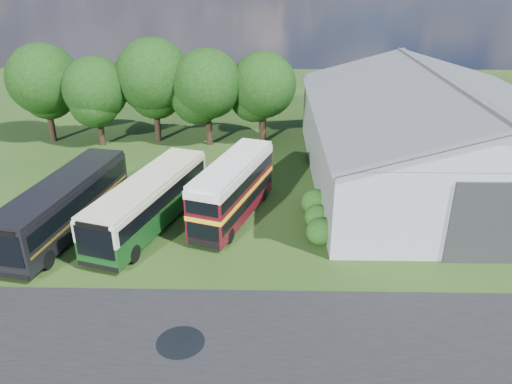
{
  "coord_description": "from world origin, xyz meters",
  "views": [
    {
      "loc": [
        2.27,
        -20.44,
        15.62
      ],
      "look_at": [
        1.68,
        8.0,
        2.43
      ],
      "focal_mm": 35.0,
      "sensor_mm": 36.0,
      "label": 1
    }
  ],
  "objects_px": {
    "storage_shed": "(434,128)",
    "bus_maroon_double": "(233,190)",
    "bus_green_single": "(149,201)",
    "bus_dark_single": "(65,204)"
  },
  "relations": [
    {
      "from": "storage_shed",
      "to": "bus_green_single",
      "type": "height_order",
      "value": "storage_shed"
    },
    {
      "from": "bus_green_single",
      "to": "bus_dark_single",
      "type": "relative_size",
      "value": 0.97
    },
    {
      "from": "bus_maroon_double",
      "to": "bus_dark_single",
      "type": "distance_m",
      "value": 10.62
    },
    {
      "from": "bus_green_single",
      "to": "bus_dark_single",
      "type": "distance_m",
      "value": 5.23
    },
    {
      "from": "bus_green_single",
      "to": "bus_maroon_double",
      "type": "bearing_deg",
      "value": 30.67
    },
    {
      "from": "storage_shed",
      "to": "bus_maroon_double",
      "type": "height_order",
      "value": "storage_shed"
    },
    {
      "from": "bus_dark_single",
      "to": "storage_shed",
      "type": "bearing_deg",
      "value": 29.26
    },
    {
      "from": "bus_green_single",
      "to": "bus_maroon_double",
      "type": "distance_m",
      "value": 5.42
    },
    {
      "from": "storage_shed",
      "to": "bus_maroon_double",
      "type": "relative_size",
      "value": 2.59
    },
    {
      "from": "bus_maroon_double",
      "to": "bus_green_single",
      "type": "bearing_deg",
      "value": -147.6
    }
  ]
}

